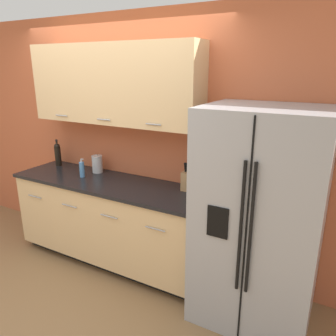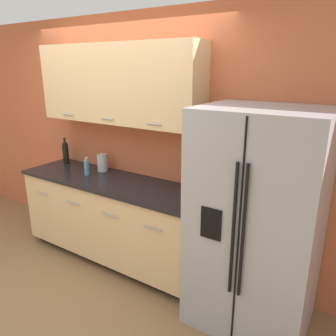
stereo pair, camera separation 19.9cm
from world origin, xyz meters
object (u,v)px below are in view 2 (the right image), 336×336
(steel_canister, at_px, (102,163))
(soap_dispenser, at_px, (87,167))
(refrigerator, at_px, (256,222))
(wine_bottle, at_px, (66,152))
(knife_block, at_px, (189,181))

(steel_canister, bearing_deg, soap_dispenser, -100.02)
(refrigerator, distance_m, soap_dispenser, 1.93)
(wine_bottle, height_order, soap_dispenser, wine_bottle)
(knife_block, distance_m, steel_canister, 1.15)
(wine_bottle, height_order, steel_canister, wine_bottle)
(refrigerator, relative_size, soap_dispenser, 8.70)
(soap_dispenser, distance_m, steel_canister, 0.21)
(soap_dispenser, bearing_deg, refrigerator, -1.32)
(refrigerator, bearing_deg, wine_bottle, 174.72)
(knife_block, relative_size, steel_canister, 1.34)
(knife_block, height_order, soap_dispenser, knife_block)
(knife_block, bearing_deg, steel_canister, 179.32)
(refrigerator, bearing_deg, soap_dispenser, 178.68)
(soap_dispenser, relative_size, steel_canister, 0.99)
(refrigerator, xyz_separation_m, knife_block, (-0.74, 0.24, 0.13))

